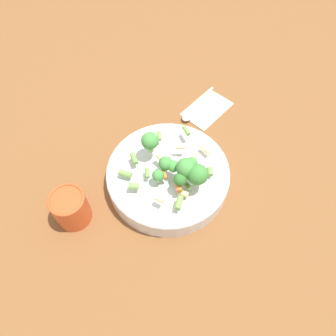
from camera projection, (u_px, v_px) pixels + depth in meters
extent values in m
plane|color=brown|center=(168.00, 181.00, 0.81)|extent=(3.00, 3.00, 0.00)
cylinder|color=silver|center=(168.00, 177.00, 0.79)|extent=(0.29, 0.29, 0.05)
torus|color=silver|center=(168.00, 172.00, 0.77)|extent=(0.29, 0.29, 0.01)
cylinder|color=#8CB766|center=(158.00, 179.00, 0.74)|extent=(0.01, 0.01, 0.01)
sphere|color=#479342|center=(158.00, 175.00, 0.73)|extent=(0.03, 0.03, 0.03)
cylinder|color=#8CB766|center=(165.00, 167.00, 0.75)|extent=(0.01, 0.01, 0.01)
sphere|color=#479342|center=(165.00, 163.00, 0.73)|extent=(0.03, 0.03, 0.03)
cylinder|color=#8CB766|center=(172.00, 171.00, 0.74)|extent=(0.01, 0.01, 0.01)
sphere|color=#479342|center=(173.00, 167.00, 0.73)|extent=(0.03, 0.03, 0.03)
cylinder|color=#8CB766|center=(180.00, 184.00, 0.72)|extent=(0.01, 0.01, 0.01)
sphere|color=#33722D|center=(180.00, 179.00, 0.71)|extent=(0.03, 0.03, 0.03)
cylinder|color=#8CB766|center=(197.00, 181.00, 0.72)|extent=(0.02, 0.02, 0.02)
sphere|color=#3D8438|center=(198.00, 174.00, 0.70)|extent=(0.05, 0.05, 0.05)
cylinder|color=#8CB766|center=(191.00, 168.00, 0.76)|extent=(0.01, 0.01, 0.01)
sphere|color=#479342|center=(192.00, 163.00, 0.74)|extent=(0.03, 0.03, 0.03)
cylinder|color=#8CB766|center=(185.00, 175.00, 0.73)|extent=(0.02, 0.02, 0.02)
sphere|color=#479342|center=(186.00, 168.00, 0.71)|extent=(0.04, 0.04, 0.04)
cylinder|color=#8CB766|center=(152.00, 147.00, 0.77)|extent=(0.01, 0.01, 0.02)
sphere|color=#479342|center=(151.00, 140.00, 0.75)|extent=(0.04, 0.04, 0.04)
cylinder|color=beige|center=(205.00, 150.00, 0.79)|extent=(0.03, 0.01, 0.01)
cylinder|color=#729E4C|center=(147.00, 173.00, 0.75)|extent=(0.03, 0.02, 0.01)
cylinder|color=beige|center=(161.00, 158.00, 0.76)|extent=(0.03, 0.01, 0.01)
cylinder|color=#729E4C|center=(210.00, 172.00, 0.75)|extent=(0.02, 0.02, 0.01)
cylinder|color=beige|center=(149.00, 142.00, 0.79)|extent=(0.02, 0.02, 0.01)
cylinder|color=#729E4C|center=(134.00, 186.00, 0.73)|extent=(0.03, 0.03, 0.01)
cylinder|color=orange|center=(164.00, 174.00, 0.74)|extent=(0.02, 0.02, 0.01)
cylinder|color=#729E4C|center=(179.00, 203.00, 0.70)|extent=(0.03, 0.03, 0.01)
cylinder|color=#729E4C|center=(125.00, 174.00, 0.75)|extent=(0.03, 0.03, 0.01)
cylinder|color=beige|center=(159.00, 199.00, 0.70)|extent=(0.02, 0.02, 0.01)
cylinder|color=beige|center=(181.00, 147.00, 0.77)|extent=(0.02, 0.02, 0.01)
cylinder|color=#729E4C|center=(185.00, 186.00, 0.73)|extent=(0.02, 0.01, 0.01)
cylinder|color=orange|center=(178.00, 186.00, 0.72)|extent=(0.03, 0.02, 0.01)
cylinder|color=orange|center=(183.00, 163.00, 0.76)|extent=(0.02, 0.02, 0.01)
cylinder|color=beige|center=(194.00, 157.00, 0.77)|extent=(0.02, 0.03, 0.01)
cylinder|color=#729E4C|center=(159.00, 136.00, 0.80)|extent=(0.03, 0.02, 0.01)
cylinder|color=#729E4C|center=(134.00, 159.00, 0.77)|extent=(0.03, 0.02, 0.01)
cylinder|color=#729E4C|center=(186.00, 131.00, 0.80)|extent=(0.03, 0.02, 0.01)
cylinder|color=beige|center=(184.00, 194.00, 0.72)|extent=(0.02, 0.02, 0.01)
cylinder|color=beige|center=(196.00, 182.00, 0.74)|extent=(0.03, 0.02, 0.01)
cylinder|color=#CC4C23|center=(71.00, 208.00, 0.72)|extent=(0.08, 0.08, 0.08)
torus|color=#CC4C23|center=(66.00, 199.00, 0.69)|extent=(0.08, 0.08, 0.01)
cube|color=beige|center=(207.00, 109.00, 0.94)|extent=(0.10, 0.15, 0.01)
cylinder|color=silver|center=(202.00, 100.00, 0.95)|extent=(0.04, 0.12, 0.01)
ellipsoid|color=silver|center=(187.00, 117.00, 0.91)|extent=(0.03, 0.04, 0.01)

